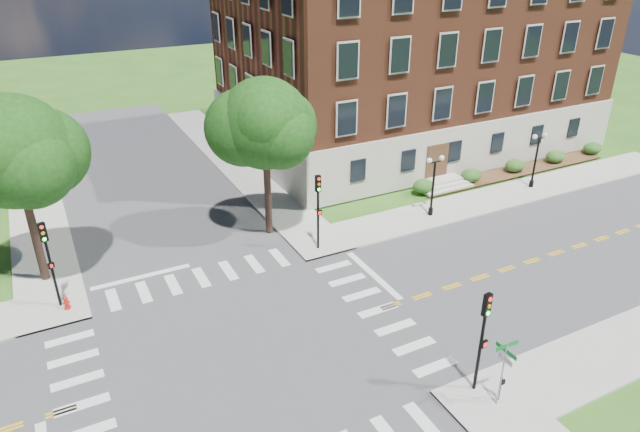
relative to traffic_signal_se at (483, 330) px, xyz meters
name	(u,v)px	position (x,y,z in m)	size (l,w,h in m)	color
ground	(246,353)	(-7.76, 6.73, -3.19)	(160.00, 160.00, 0.00)	#2A5818
road_ew	(246,352)	(-7.76, 6.73, -3.18)	(90.00, 12.00, 0.01)	#3D3D3F
road_ns	(246,352)	(-7.76, 6.73, -3.18)	(12.00, 90.00, 0.01)	#3D3D3F
sidewalk_ne	(361,179)	(7.62, 22.11, -3.13)	(34.00, 34.00, 0.12)	#9E9B93
crosswalk_east	(378,310)	(-0.56, 6.73, -3.19)	(2.20, 10.20, 0.02)	silver
stop_bar_east	(373,275)	(1.04, 9.73, -3.19)	(0.40, 5.50, 0.00)	silver
main_building	(410,48)	(16.24, 28.72, 5.15)	(30.60, 22.40, 16.50)	#BDB6A7
shrub_row	(513,173)	(19.24, 17.53, -3.19)	(18.00, 2.00, 1.30)	#244D19
tree_c	(14,152)	(-15.57, 17.68, 4.42)	(5.85, 5.85, 10.43)	#2E1F17
tree_d	(265,124)	(-2.24, 17.17, 4.12)	(5.50, 5.50, 9.96)	#2E1F17
traffic_signal_se	(483,330)	(0.00, 0.00, 0.00)	(0.35, 0.39, 4.80)	black
traffic_signal_ne	(318,203)	(-0.44, 13.72, 0.00)	(0.33, 0.36, 4.80)	black
traffic_signal_nw	(48,254)	(-15.07, 14.51, 0.00)	(0.38, 0.45, 4.80)	black
twin_lamp_west	(433,182)	(8.50, 14.32, -0.66)	(1.36, 0.36, 4.23)	black
twin_lamp_east	(536,157)	(18.24, 14.71, -0.66)	(1.36, 0.36, 4.23)	black
street_sign_pole	(504,362)	(0.24, -1.10, -0.88)	(1.10, 1.10, 3.10)	gray
push_button_post	(500,387)	(0.44, -0.97, -2.39)	(0.14, 0.21, 1.20)	black
fire_hydrant	(66,303)	(-14.78, 14.02, -2.72)	(0.35, 0.35, 0.75)	#B81B0E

